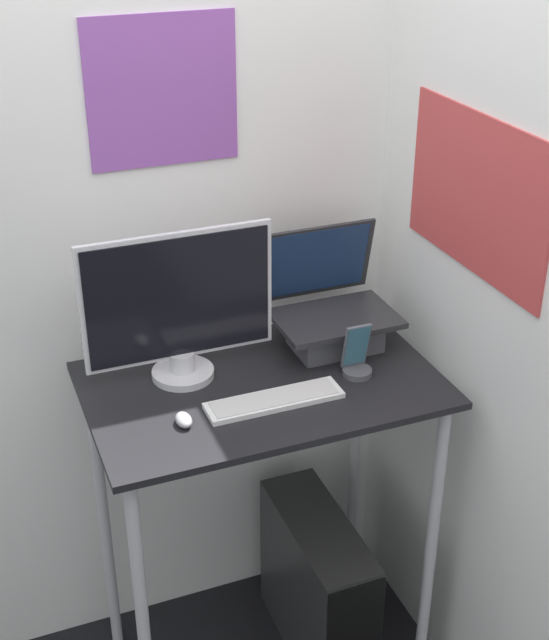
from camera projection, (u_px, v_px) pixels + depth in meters
wall_back at (215, 242)px, 2.57m from camera, size 6.00×0.06×2.60m
wall_side_right at (513, 309)px, 2.19m from camera, size 0.06×6.00×2.60m
desk at (262, 433)px, 2.45m from camera, size 0.94×0.59×1.05m
laptop at (332, 317)px, 2.52m from camera, size 0.34×0.28×0.33m
monitor at (179, 310)px, 2.31m from camera, size 0.51×0.17×0.41m
keyboard at (274, 400)px, 2.28m from camera, size 0.36×0.09×0.02m
mouse at (184, 420)px, 2.19m from camera, size 0.04×0.06×0.03m
cell_phone at (357, 360)px, 2.39m from camera, size 0.08×0.08×0.15m
computer_tower at (317, 587)px, 2.79m from camera, size 0.18×0.52×0.51m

